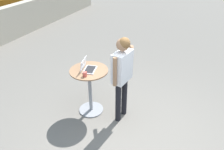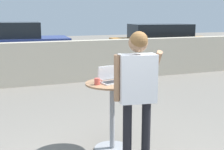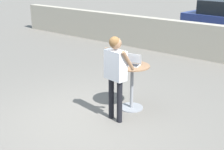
{
  "view_description": "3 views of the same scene",
  "coord_description": "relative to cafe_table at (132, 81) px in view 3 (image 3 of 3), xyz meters",
  "views": [
    {
      "loc": [
        -2.77,
        -0.82,
        3.05
      ],
      "look_at": [
        0.32,
        0.51,
        1.05
      ],
      "focal_mm": 35.0,
      "sensor_mm": 36.0,
      "label": 1
    },
    {
      "loc": [
        -1.14,
        -2.89,
        1.92
      ],
      "look_at": [
        0.17,
        0.43,
        1.22
      ],
      "focal_mm": 50.0,
      "sensor_mm": 36.0,
      "label": 2
    },
    {
      "loc": [
        3.98,
        -4.12,
        2.95
      ],
      "look_at": [
        0.22,
        0.58,
        0.85
      ],
      "focal_mm": 50.0,
      "sensor_mm": 36.0,
      "label": 3
    }
  ],
  "objects": [
    {
      "name": "ground_plane",
      "position": [
        -0.41,
        -1.04,
        -0.64
      ],
      "size": [
        50.0,
        50.0,
        0.0
      ],
      "primitive_type": "plane",
      "color": "slate"
    },
    {
      "name": "laptop",
      "position": [
        -0.01,
        0.02,
        0.4
      ],
      "size": [
        0.38,
        0.32,
        0.23
      ],
      "color": "silver",
      "rests_on": "cafe_table"
    },
    {
      "name": "pavement_kerb",
      "position": [
        -0.41,
        4.72,
        -0.04
      ],
      "size": [
        17.88,
        0.35,
        1.18
      ],
      "color": "#B2A893",
      "rests_on": "ground_plane"
    },
    {
      "name": "cafe_table",
      "position": [
        0.0,
        0.0,
        0.0
      ],
      "size": [
        0.75,
        0.75,
        0.99
      ],
      "color": "gray",
      "rests_on": "ground_plane"
    },
    {
      "name": "standing_person",
      "position": [
        0.06,
        -0.66,
        0.48
      ],
      "size": [
        0.61,
        0.35,
        1.73
      ],
      "color": "black",
      "rests_on": "ground_plane"
    },
    {
      "name": "coffee_mug",
      "position": [
        -0.24,
        -0.05,
        0.4
      ],
      "size": [
        0.11,
        0.08,
        0.09
      ],
      "color": "#C14C42",
      "rests_on": "cafe_table"
    }
  ]
}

